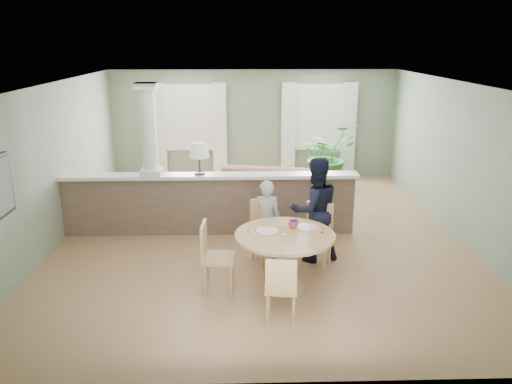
{
  "coord_description": "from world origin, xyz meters",
  "views": [
    {
      "loc": [
        -0.31,
        -8.33,
        3.39
      ],
      "look_at": [
        -0.09,
        -1.0,
        1.14
      ],
      "focal_mm": 35.0,
      "sensor_mm": 36.0,
      "label": 1
    }
  ],
  "objects_px": {
    "chair_far_boy": "(266,228)",
    "child_person": "(266,220)",
    "dining_table": "(285,245)",
    "chair_near": "(281,285)",
    "man_person": "(315,210)",
    "sofa": "(269,191)",
    "chair_far_man": "(317,232)",
    "houseplant": "(327,155)",
    "chair_side": "(213,254)"
  },
  "relations": [
    {
      "from": "dining_table",
      "to": "child_person",
      "type": "xyz_separation_m",
      "value": [
        -0.21,
        1.03,
        -0.01
      ]
    },
    {
      "from": "chair_far_boy",
      "to": "man_person",
      "type": "height_order",
      "value": "man_person"
    },
    {
      "from": "chair_near",
      "to": "child_person",
      "type": "relative_size",
      "value": 0.67
    },
    {
      "from": "chair_far_man",
      "to": "chair_near",
      "type": "bearing_deg",
      "value": -91.0
    },
    {
      "from": "chair_far_boy",
      "to": "dining_table",
      "type": "bearing_deg",
      "value": -96.21
    },
    {
      "from": "chair_far_man",
      "to": "man_person",
      "type": "height_order",
      "value": "man_person"
    },
    {
      "from": "chair_far_man",
      "to": "chair_far_boy",
      "type": "bearing_deg",
      "value": -170.15
    },
    {
      "from": "houseplant",
      "to": "man_person",
      "type": "distance_m",
      "value": 4.27
    },
    {
      "from": "chair_far_man",
      "to": "chair_near",
      "type": "height_order",
      "value": "chair_far_man"
    },
    {
      "from": "dining_table",
      "to": "chair_far_man",
      "type": "height_order",
      "value": "chair_far_man"
    },
    {
      "from": "houseplant",
      "to": "chair_side",
      "type": "xyz_separation_m",
      "value": [
        -2.45,
        -5.15,
        -0.21
      ]
    },
    {
      "from": "sofa",
      "to": "houseplant",
      "type": "xyz_separation_m",
      "value": [
        1.49,
        1.75,
        0.35
      ]
    },
    {
      "from": "sofa",
      "to": "houseplant",
      "type": "relative_size",
      "value": 1.85
    },
    {
      "from": "houseplant",
      "to": "child_person",
      "type": "height_order",
      "value": "houseplant"
    },
    {
      "from": "sofa",
      "to": "man_person",
      "type": "xyz_separation_m",
      "value": [
        0.59,
        -2.43,
        0.43
      ]
    },
    {
      "from": "child_person",
      "to": "houseplant",
      "type": "bearing_deg",
      "value": -111.07
    },
    {
      "from": "chair_far_boy",
      "to": "man_person",
      "type": "xyz_separation_m",
      "value": [
        0.77,
        0.07,
        0.28
      ]
    },
    {
      "from": "child_person",
      "to": "chair_far_man",
      "type": "bearing_deg",
      "value": 161.52
    },
    {
      "from": "chair_far_man",
      "to": "child_person",
      "type": "relative_size",
      "value": 0.76
    },
    {
      "from": "chair_far_boy",
      "to": "child_person",
      "type": "height_order",
      "value": "child_person"
    },
    {
      "from": "man_person",
      "to": "dining_table",
      "type": "bearing_deg",
      "value": 44.42
    },
    {
      "from": "sofa",
      "to": "chair_far_man",
      "type": "relative_size",
      "value": 2.82
    },
    {
      "from": "chair_near",
      "to": "man_person",
      "type": "bearing_deg",
      "value": -102.4
    },
    {
      "from": "chair_near",
      "to": "chair_side",
      "type": "height_order",
      "value": "chair_side"
    },
    {
      "from": "sofa",
      "to": "child_person",
      "type": "relative_size",
      "value": 2.13
    },
    {
      "from": "houseplant",
      "to": "dining_table",
      "type": "bearing_deg",
      "value": -105.64
    },
    {
      "from": "man_person",
      "to": "sofa",
      "type": "bearing_deg",
      "value": -92.83
    },
    {
      "from": "houseplant",
      "to": "dining_table",
      "type": "height_order",
      "value": "houseplant"
    },
    {
      "from": "sofa",
      "to": "chair_far_boy",
      "type": "height_order",
      "value": "chair_far_boy"
    },
    {
      "from": "chair_near",
      "to": "man_person",
      "type": "relative_size",
      "value": 0.53
    },
    {
      "from": "chair_near",
      "to": "child_person",
      "type": "height_order",
      "value": "child_person"
    },
    {
      "from": "child_person",
      "to": "man_person",
      "type": "xyz_separation_m",
      "value": [
        0.76,
        -0.04,
        0.18
      ]
    },
    {
      "from": "chair_far_boy",
      "to": "man_person",
      "type": "relative_size",
      "value": 0.61
    },
    {
      "from": "dining_table",
      "to": "chair_side",
      "type": "bearing_deg",
      "value": 179.2
    },
    {
      "from": "chair_near",
      "to": "dining_table",
      "type": "bearing_deg",
      "value": -90.16
    },
    {
      "from": "houseplant",
      "to": "chair_far_man",
      "type": "relative_size",
      "value": 1.52
    },
    {
      "from": "child_person",
      "to": "man_person",
      "type": "height_order",
      "value": "man_person"
    },
    {
      "from": "chair_far_boy",
      "to": "child_person",
      "type": "xyz_separation_m",
      "value": [
        0.0,
        0.1,
        0.1
      ]
    },
    {
      "from": "chair_far_man",
      "to": "chair_side",
      "type": "relative_size",
      "value": 1.0
    },
    {
      "from": "dining_table",
      "to": "chair_side",
      "type": "height_order",
      "value": "chair_side"
    },
    {
      "from": "houseplant",
      "to": "chair_far_man",
      "type": "bearing_deg",
      "value": -101.29
    },
    {
      "from": "chair_far_boy",
      "to": "chair_far_man",
      "type": "relative_size",
      "value": 1.02
    },
    {
      "from": "chair_far_man",
      "to": "man_person",
      "type": "bearing_deg",
      "value": 115.52
    },
    {
      "from": "chair_far_man",
      "to": "chair_near",
      "type": "distance_m",
      "value": 1.74
    },
    {
      "from": "chair_far_boy",
      "to": "chair_near",
      "type": "bearing_deg",
      "value": -105.99
    },
    {
      "from": "dining_table",
      "to": "chair_far_boy",
      "type": "height_order",
      "value": "chair_far_boy"
    },
    {
      "from": "dining_table",
      "to": "chair_near",
      "type": "distance_m",
      "value": 0.87
    },
    {
      "from": "chair_side",
      "to": "child_person",
      "type": "xyz_separation_m",
      "value": [
        0.79,
        1.02,
        0.11
      ]
    },
    {
      "from": "chair_far_man",
      "to": "chair_near",
      "type": "xyz_separation_m",
      "value": [
        -0.68,
        -1.6,
        -0.06
      ]
    },
    {
      "from": "sofa",
      "to": "chair_side",
      "type": "bearing_deg",
      "value": -94.52
    }
  ]
}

